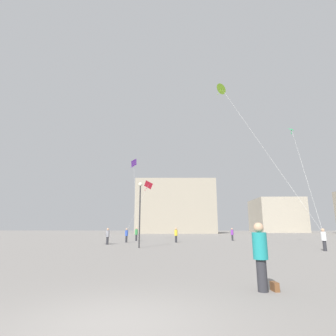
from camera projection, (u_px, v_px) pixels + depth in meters
ground_plane at (114, 325)px, 4.81m from camera, size 300.00×300.00×0.00m
person_in_teal at (260, 253)px, 7.49m from camera, size 0.40×0.40×1.85m
person_in_yellow at (176, 234)px, 31.29m from camera, size 0.37×0.37×1.69m
person_in_blue at (127, 235)px, 31.34m from camera, size 0.35×0.35×1.62m
person_in_green at (136, 233)px, 35.03m from camera, size 0.38×0.38×1.73m
person_in_white at (324, 239)px, 20.03m from camera, size 0.36×0.36×1.64m
person_in_purple at (232, 234)px, 35.67m from camera, size 0.35×0.35×1.63m
person_in_grey at (108, 235)px, 27.58m from camera, size 0.36×0.36×1.65m
kite_violet_delta at (134, 164)px, 38.64m from camera, size 1.37×2.35×9.98m
kite_crimson_delta at (148, 185)px, 32.12m from camera, size 3.22×1.37×5.80m
kite_lime_diamond at (222, 90)px, 28.08m from camera, size 6.93×5.38×15.22m
kite_emerald_diamond at (292, 131)px, 28.94m from camera, size 1.96×7.48×11.13m
building_left_hall at (175, 207)px, 82.52m from camera, size 24.10×14.46×15.81m
building_centre_hall at (276, 216)px, 96.74m from camera, size 15.72×18.06×11.78m
lamppost_east at (140, 204)px, 23.69m from camera, size 0.36×0.36×5.67m
handbag_beside_flyer at (275, 287)px, 7.38m from camera, size 0.18×0.33×0.24m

